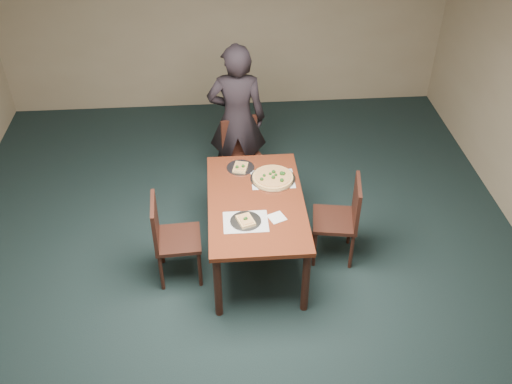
{
  "coord_description": "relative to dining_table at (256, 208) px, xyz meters",
  "views": [
    {
      "loc": [
        -0.12,
        -3.37,
        4.09
      ],
      "look_at": [
        0.19,
        0.78,
        0.85
      ],
      "focal_mm": 40.0,
      "sensor_mm": 36.0,
      "label": 1
    }
  ],
  "objects": [
    {
      "name": "slice_plate_far",
      "position": [
        -0.12,
        0.53,
        0.1
      ],
      "size": [
        0.28,
        0.28,
        0.06
      ],
      "color": "silver",
      "rests_on": "dining_table"
    },
    {
      "name": "room_shell",
      "position": [
        -0.19,
        -0.78,
        1.08
      ],
      "size": [
        8.0,
        8.0,
        8.0
      ],
      "color": "tan",
      "rests_on": "ground"
    },
    {
      "name": "placemat_near",
      "position": [
        -0.12,
        -0.3,
        0.09
      ],
      "size": [
        0.4,
        0.3,
        0.0
      ],
      "primitive_type": "cube",
      "color": "white",
      "rests_on": "dining_table"
    },
    {
      "name": "ground",
      "position": [
        -0.19,
        -0.78,
        -0.66
      ],
      "size": [
        8.0,
        8.0,
        0.0
      ],
      "primitive_type": "plane",
      "color": "black",
      "rests_on": "ground"
    },
    {
      "name": "pizza_pan",
      "position": [
        0.19,
        0.32,
        0.11
      ],
      "size": [
        0.44,
        0.44,
        0.07
      ],
      "color": "silver",
      "rests_on": "dining_table"
    },
    {
      "name": "chair_right",
      "position": [
        0.85,
        -0.01,
        -0.14
      ],
      "size": [
        0.48,
        0.48,
        0.91
      ],
      "rotation": [
        0.0,
        0.0,
        -1.73
      ],
      "color": "black",
      "rests_on": "ground"
    },
    {
      "name": "slice_plate_near",
      "position": [
        -0.12,
        -0.3,
        0.11
      ],
      "size": [
        0.28,
        0.28,
        0.06
      ],
      "color": "silver",
      "rests_on": "dining_table"
    },
    {
      "name": "napkin",
      "position": [
        0.17,
        -0.26,
        0.09
      ],
      "size": [
        0.18,
        0.18,
        0.01
      ],
      "primitive_type": "cube",
      "rotation": [
        0.0,
        0.0,
        0.41
      ],
      "color": "white",
      "rests_on": "dining_table"
    },
    {
      "name": "chair_far",
      "position": [
        -0.06,
        1.14,
        -0.14
      ],
      "size": [
        0.53,
        0.53,
        0.91
      ],
      "rotation": [
        0.0,
        0.0,
        0.31
      ],
      "color": "black",
      "rests_on": "ground"
    },
    {
      "name": "dining_table",
      "position": [
        0.0,
        0.0,
        0.0
      ],
      "size": [
        0.9,
        1.5,
        0.75
      ],
      "color": "#531F10",
      "rests_on": "ground"
    },
    {
      "name": "chair_left",
      "position": [
        -0.82,
        -0.16,
        -0.14
      ],
      "size": [
        0.44,
        0.44,
        0.91
      ],
      "rotation": [
        0.0,
        0.0,
        1.62
      ],
      "color": "black",
      "rests_on": "ground"
    },
    {
      "name": "diner",
      "position": [
        -0.11,
        1.28,
        0.22
      ],
      "size": [
        0.66,
        0.45,
        1.75
      ],
      "primitive_type": "imported",
      "rotation": [
        0.0,
        0.0,
        3.09
      ],
      "color": "black",
      "rests_on": "ground"
    },
    {
      "name": "placemat_main",
      "position": [
        0.19,
        0.32,
        0.09
      ],
      "size": [
        0.42,
        0.32,
        0.0
      ],
      "primitive_type": "cube",
      "color": "white",
      "rests_on": "dining_table"
    }
  ]
}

